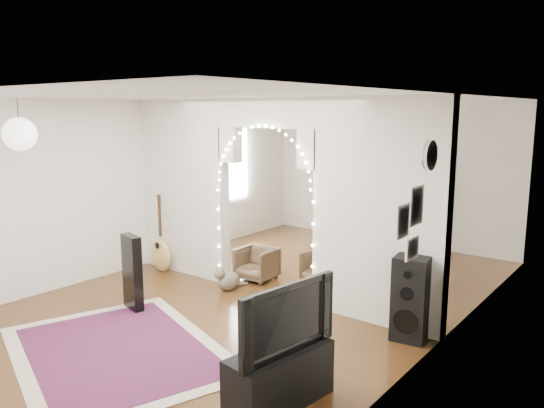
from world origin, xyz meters
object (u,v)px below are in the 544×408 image
Objects in this scene: acoustic_guitar at (161,243)px; dining_chair_right at (257,264)px; bookcase at (377,204)px; floor_speaker at (410,299)px; media_console at (279,377)px; dining_table at (368,236)px; dining_chair_left at (323,268)px.

dining_chair_right is at bearing 37.99° from acoustic_guitar.
bookcase is 2.84× the size of dining_chair_right.
floor_speaker is 4.41m from bookcase.
dining_chair_right is at bearing 140.67° from media_console.
media_console reaches higher than dining_chair_right.
bookcase is at bearing 113.03° from floor_speaker.
dining_table is 2.41× the size of dining_chair_left.
acoustic_guitar is 2.60m from dining_chair_left.
dining_table is 2.34× the size of dining_chair_right.
acoustic_guitar is 1.05× the size of media_console.
floor_speaker is at bearing -15.56° from dining_chair_right.
dining_chair_right is (-2.34, 2.55, -0.00)m from media_console.
media_console is at bearing -50.39° from dining_chair_right.
floor_speaker reaches higher than dining_chair_right.
dining_table is at bearing 66.94° from dining_chair_left.
bookcase is at bearing 79.84° from dining_chair_right.
acoustic_guitar is 0.82× the size of dining_table.
floor_speaker is 1.75× the size of dining_chair_right.
dining_chair_right is at bearing 158.99° from floor_speaker.
media_console is 0.64× the size of bookcase.
dining_chair_left is (-0.42, -0.59, -0.44)m from dining_table.
floor_speaker is at bearing -82.24° from bookcase.
acoustic_guitar is 1.10× the size of floor_speaker.
media_console is (3.81, -1.95, -0.21)m from acoustic_guitar.
acoustic_guitar reaches higher than dining_chair_right.
dining_table is at bearing 35.16° from dining_chair_right.
media_console reaches higher than dining_chair_left.
dining_chair_left is (0.50, -2.71, -0.53)m from bookcase.
dining_chair_left is at bearing -103.15° from bookcase.
dining_chair_right is at bearing -147.74° from dining_table.
acoustic_guitar is at bearing -140.19° from bookcase.
dining_chair_right reaches higher than dining_chair_left.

